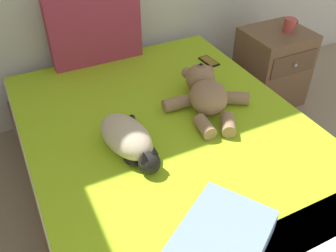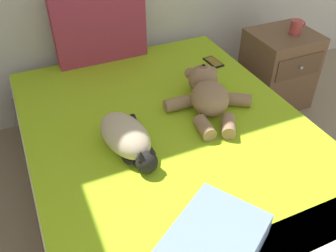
{
  "view_description": "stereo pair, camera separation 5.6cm",
  "coord_description": "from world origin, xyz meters",
  "px_view_note": "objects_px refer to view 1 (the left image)",
  "views": [
    {
      "loc": [
        0.52,
        1.8,
        1.62
      ],
      "look_at": [
        1.16,
        3.08,
        0.48
      ],
      "focal_mm": 38.89,
      "sensor_mm": 36.0,
      "label": 1
    },
    {
      "loc": [
        0.57,
        1.78,
        1.62
      ],
      "look_at": [
        1.16,
        3.08,
        0.48
      ],
      "focal_mm": 38.89,
      "sensor_mm": 36.0,
      "label": 2
    }
  ],
  "objects_px": {
    "cat": "(128,139)",
    "mug": "(289,25)",
    "patterned_cushion": "(95,27)",
    "teddy_bear": "(206,93)",
    "bed": "(173,165)",
    "throw_pillow": "(219,245)",
    "cell_phone": "(209,61)",
    "nightstand": "(272,67)"
  },
  "relations": [
    {
      "from": "cat",
      "to": "mug",
      "type": "xyz_separation_m",
      "value": [
        1.41,
        0.55,
        0.08
      ]
    },
    {
      "from": "cat",
      "to": "mug",
      "type": "bearing_deg",
      "value": 21.15
    },
    {
      "from": "patterned_cushion",
      "to": "teddy_bear",
      "type": "height_order",
      "value": "patterned_cushion"
    },
    {
      "from": "mug",
      "to": "bed",
      "type": "bearing_deg",
      "value": -155.97
    },
    {
      "from": "cat",
      "to": "throw_pillow",
      "type": "relative_size",
      "value": 1.1
    },
    {
      "from": "teddy_bear",
      "to": "cell_phone",
      "type": "bearing_deg",
      "value": 55.99
    },
    {
      "from": "bed",
      "to": "cell_phone",
      "type": "xyz_separation_m",
      "value": [
        0.54,
        0.55,
        0.24
      ]
    },
    {
      "from": "cell_phone",
      "to": "nightstand",
      "type": "relative_size",
      "value": 0.27
    },
    {
      "from": "throw_pillow",
      "to": "nightstand",
      "type": "xyz_separation_m",
      "value": [
        1.27,
        1.22,
        -0.23
      ]
    },
    {
      "from": "bed",
      "to": "mug",
      "type": "height_order",
      "value": "mug"
    },
    {
      "from": "cat",
      "to": "throw_pillow",
      "type": "bearing_deg",
      "value": -82.99
    },
    {
      "from": "nightstand",
      "to": "teddy_bear",
      "type": "bearing_deg",
      "value": -154.08
    },
    {
      "from": "cell_phone",
      "to": "mug",
      "type": "xyz_separation_m",
      "value": [
        0.62,
        -0.03,
        0.14
      ]
    },
    {
      "from": "patterned_cushion",
      "to": "nightstand",
      "type": "relative_size",
      "value": 1.03
    },
    {
      "from": "bed",
      "to": "cat",
      "type": "xyz_separation_m",
      "value": [
        -0.25,
        -0.03,
        0.3
      ]
    },
    {
      "from": "cell_phone",
      "to": "throw_pillow",
      "type": "relative_size",
      "value": 0.38
    },
    {
      "from": "bed",
      "to": "throw_pillow",
      "type": "bearing_deg",
      "value": -103.91
    },
    {
      "from": "cat",
      "to": "nightstand",
      "type": "xyz_separation_m",
      "value": [
        1.35,
        0.57,
        -0.25
      ]
    },
    {
      "from": "bed",
      "to": "nightstand",
      "type": "bearing_deg",
      "value": 26.26
    },
    {
      "from": "nightstand",
      "to": "bed",
      "type": "bearing_deg",
      "value": -153.74
    },
    {
      "from": "bed",
      "to": "patterned_cushion",
      "type": "bearing_deg",
      "value": 96.35
    },
    {
      "from": "cat",
      "to": "teddy_bear",
      "type": "distance_m",
      "value": 0.54
    },
    {
      "from": "cat",
      "to": "bed",
      "type": "bearing_deg",
      "value": 6.28
    },
    {
      "from": "teddy_bear",
      "to": "mug",
      "type": "height_order",
      "value": "mug"
    },
    {
      "from": "teddy_bear",
      "to": "nightstand",
      "type": "distance_m",
      "value": 0.96
    },
    {
      "from": "mug",
      "to": "cat",
      "type": "bearing_deg",
      "value": -158.85
    },
    {
      "from": "teddy_bear",
      "to": "nightstand",
      "type": "relative_size",
      "value": 1.0
    },
    {
      "from": "nightstand",
      "to": "mug",
      "type": "height_order",
      "value": "mug"
    },
    {
      "from": "cat",
      "to": "mug",
      "type": "relative_size",
      "value": 3.66
    },
    {
      "from": "patterned_cushion",
      "to": "nightstand",
      "type": "xyz_separation_m",
      "value": [
        1.2,
        -0.35,
        -0.41
      ]
    },
    {
      "from": "bed",
      "to": "cell_phone",
      "type": "height_order",
      "value": "cell_phone"
    },
    {
      "from": "patterned_cushion",
      "to": "teddy_bear",
      "type": "distance_m",
      "value": 0.85
    },
    {
      "from": "throw_pillow",
      "to": "mug",
      "type": "height_order",
      "value": "mug"
    },
    {
      "from": "teddy_bear",
      "to": "cell_phone",
      "type": "xyz_separation_m",
      "value": [
        0.28,
        0.41,
        -0.07
      ]
    },
    {
      "from": "cat",
      "to": "nightstand",
      "type": "bearing_deg",
      "value": 22.94
    },
    {
      "from": "mug",
      "to": "throw_pillow",
      "type": "bearing_deg",
      "value": -138.07
    },
    {
      "from": "teddy_bear",
      "to": "cell_phone",
      "type": "distance_m",
      "value": 0.5
    },
    {
      "from": "patterned_cushion",
      "to": "throw_pillow",
      "type": "distance_m",
      "value": 1.58
    },
    {
      "from": "bed",
      "to": "nightstand",
      "type": "relative_size",
      "value": 3.45
    },
    {
      "from": "patterned_cushion",
      "to": "cell_phone",
      "type": "height_order",
      "value": "patterned_cushion"
    },
    {
      "from": "throw_pillow",
      "to": "bed",
      "type": "bearing_deg",
      "value": 76.09
    },
    {
      "from": "cat",
      "to": "cell_phone",
      "type": "relative_size",
      "value": 2.87
    }
  ]
}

